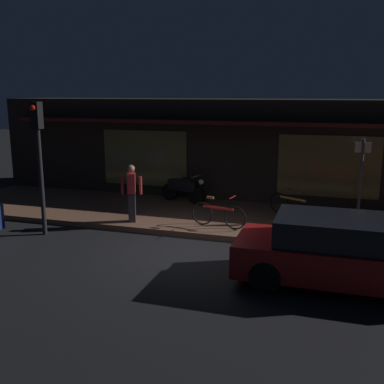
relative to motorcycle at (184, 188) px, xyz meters
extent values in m
plane|color=black|center=(1.46, -4.25, -0.65)|extent=(60.00, 60.00, 0.00)
cube|color=brown|center=(1.46, -1.25, -0.57)|extent=(18.00, 4.00, 0.15)
cube|color=black|center=(1.46, 2.15, 1.15)|extent=(18.00, 2.80, 3.60)
cube|color=brown|center=(-1.74, 0.73, 0.85)|extent=(3.20, 0.04, 2.00)
cube|color=brown|center=(4.66, 0.73, 0.85)|extent=(3.20, 0.04, 2.00)
cube|color=#591919|center=(1.46, 0.50, 2.20)|extent=(16.20, 0.50, 0.12)
cylinder|color=black|center=(-0.56, 0.15, -0.20)|extent=(0.61, 0.27, 0.60)
cylinder|color=black|center=(0.50, -0.14, -0.20)|extent=(0.61, 0.27, 0.60)
cube|color=black|center=(-0.03, 0.01, 0.08)|extent=(1.13, 0.56, 0.36)
ellipsoid|color=black|center=(0.11, -0.03, 0.28)|extent=(0.49, 0.35, 0.20)
sphere|color=#F9EDB7|center=(0.66, -0.18, 0.28)|extent=(0.18, 0.18, 0.18)
cylinder|color=gray|center=(0.47, -0.13, 0.45)|extent=(0.17, 0.54, 0.03)
torus|color=black|center=(3.27, -0.52, -0.17)|extent=(0.60, 0.35, 0.66)
torus|color=black|center=(4.15, -0.99, -0.17)|extent=(0.60, 0.35, 0.66)
cube|color=#B78C2D|center=(3.71, -0.75, 0.05)|extent=(0.81, 0.46, 0.06)
cube|color=brown|center=(3.49, -0.64, 0.32)|extent=(0.21, 0.16, 0.06)
cylinder|color=#B78C2D|center=(4.08, -0.95, 0.40)|extent=(0.22, 0.38, 0.02)
torus|color=black|center=(1.34, -2.43, -0.17)|extent=(0.66, 0.16, 0.66)
torus|color=black|center=(2.32, -2.61, -0.17)|extent=(0.66, 0.16, 0.66)
cube|color=#A51E1E|center=(1.83, -2.52, 0.05)|extent=(0.89, 0.20, 0.06)
cube|color=brown|center=(1.59, -2.47, 0.32)|extent=(0.21, 0.11, 0.06)
cylinder|color=#A51E1E|center=(2.25, -2.59, 0.40)|extent=(0.10, 0.42, 0.02)
cube|color=#28232D|center=(-0.70, -2.71, -0.07)|extent=(0.29, 0.33, 0.85)
cube|color=maroon|center=(-0.70, -2.71, 0.64)|extent=(0.34, 0.43, 0.58)
sphere|color=#8C6647|center=(-0.70, -2.71, 1.06)|extent=(0.22, 0.22, 0.22)
cylinder|color=maroon|center=(-0.94, -2.80, 0.57)|extent=(0.12, 0.12, 0.52)
cylinder|color=maroon|center=(-0.46, -2.61, 0.57)|extent=(0.12, 0.12, 0.52)
cylinder|color=#47474C|center=(5.59, -0.60, 0.70)|extent=(0.09, 0.09, 2.40)
cube|color=beige|center=(5.59, -0.60, 1.65)|extent=(0.44, 0.03, 0.30)
cylinder|color=black|center=(-2.68, -4.14, 1.15)|extent=(0.12, 0.12, 3.60)
cube|color=black|center=(-2.68, -4.14, 2.60)|extent=(0.24, 0.24, 0.70)
sphere|color=red|center=(-2.68, -4.27, 2.80)|extent=(0.16, 0.16, 0.16)
cylinder|color=black|center=(3.66, -4.48, -0.33)|extent=(0.64, 0.22, 0.64)
cylinder|color=black|center=(3.66, -6.04, -0.33)|extent=(0.64, 0.22, 0.64)
cube|color=maroon|center=(5.01, -5.26, -0.10)|extent=(4.10, 1.76, 0.68)
cube|color=black|center=(4.86, -5.26, 0.45)|extent=(2.20, 1.60, 0.64)
camera|label=1|loc=(4.77, -14.43, 3.20)|focal=42.62mm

